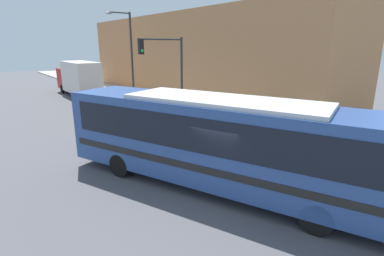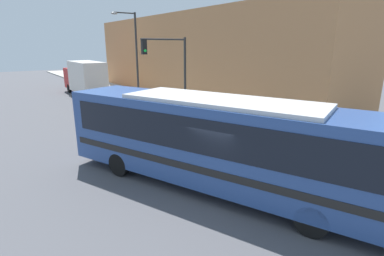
{
  "view_description": "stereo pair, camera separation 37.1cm",
  "coord_description": "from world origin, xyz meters",
  "views": [
    {
      "loc": [
        -6.59,
        -6.91,
        4.95
      ],
      "look_at": [
        1.09,
        3.22,
        1.41
      ],
      "focal_mm": 28.0,
      "sensor_mm": 36.0,
      "label": 1
    },
    {
      "loc": [
        -6.29,
        -7.13,
        4.95
      ],
      "look_at": [
        1.09,
        3.22,
        1.41
      ],
      "focal_mm": 28.0,
      "sensor_mm": 36.0,
      "label": 2
    }
  ],
  "objects": [
    {
      "name": "delivery_truck",
      "position": [
        2.49,
        23.73,
        1.82
      ],
      "size": [
        2.21,
        7.9,
        3.38
      ],
      "color": "silver",
      "rests_on": "ground_plane"
    },
    {
      "name": "street_lamp",
      "position": [
        5.09,
        17.49,
        4.52
      ],
      "size": [
        2.2,
        0.28,
        7.41
      ],
      "color": "#2D2D2D",
      "rests_on": "sidewalk"
    },
    {
      "name": "traffic_light_pole",
      "position": [
        4.12,
        9.87,
        3.79
      ],
      "size": [
        3.28,
        0.35,
        5.25
      ],
      "color": "#2D2D2D",
      "rests_on": "sidewalk"
    },
    {
      "name": "city_bus",
      "position": [
        0.09,
        0.22,
        1.86
      ],
      "size": [
        6.75,
        12.26,
        3.25
      ],
      "rotation": [
        0.0,
        0.0,
        0.38
      ],
      "color": "#2D4C8C",
      "rests_on": "ground_plane"
    },
    {
      "name": "fire_hydrant",
      "position": [
        5.1,
        5.21,
        0.54
      ],
      "size": [
        0.21,
        0.29,
        0.72
      ],
      "color": "#999999",
      "rests_on": "sidewalk"
    },
    {
      "name": "sidewalk",
      "position": [
        6.18,
        20.0,
        0.09
      ],
      "size": [
        3.36,
        70.0,
        0.18
      ],
      "color": "#B7B2A8",
      "rests_on": "ground_plane"
    },
    {
      "name": "pedestrian_near_corner",
      "position": [
        6.29,
        3.68,
        1.13
      ],
      "size": [
        0.34,
        0.34,
        1.84
      ],
      "color": "#47382D",
      "rests_on": "sidewalk"
    },
    {
      "name": "ground_plane",
      "position": [
        0.0,
        0.0,
        0.0
      ],
      "size": [
        120.0,
        120.0,
        0.0
      ],
      "primitive_type": "plane",
      "color": "#515156"
    },
    {
      "name": "parking_meter",
      "position": [
        5.1,
        7.29,
        1.13
      ],
      "size": [
        0.14,
        0.14,
        1.41
      ],
      "color": "#2D2D2D",
      "rests_on": "sidewalk"
    },
    {
      "name": "building_facade",
      "position": [
        10.86,
        16.47,
        3.79
      ],
      "size": [
        6.0,
        30.93,
        7.59
      ],
      "color": "#B27A4C",
      "rests_on": "ground_plane"
    }
  ]
}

